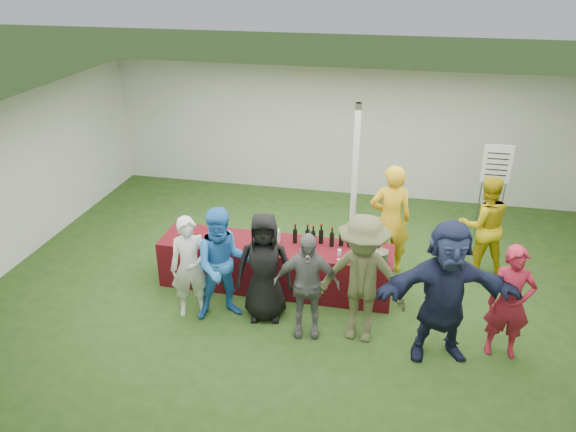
% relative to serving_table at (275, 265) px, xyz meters
% --- Properties ---
extents(ground, '(60.00, 60.00, 0.00)m').
position_rel_serving_table_xyz_m(ground, '(0.55, 0.03, -0.38)').
color(ground, '#284719').
rests_on(ground, ground).
extents(tent, '(10.00, 10.00, 10.00)m').
position_rel_serving_table_xyz_m(tent, '(1.05, 1.23, 0.98)').
color(tent, white).
rests_on(tent, ground).
extents(serving_table, '(3.60, 0.80, 0.75)m').
position_rel_serving_table_xyz_m(serving_table, '(0.00, 0.00, 0.00)').
color(serving_table, '#5E0C12').
rests_on(serving_table, ground).
extents(wine_bottles, '(0.91, 0.14, 0.32)m').
position_rel_serving_table_xyz_m(wine_bottles, '(0.71, 0.15, 0.50)').
color(wine_bottles, black).
rests_on(wine_bottles, serving_table).
extents(wine_glasses, '(2.82, 0.14, 0.16)m').
position_rel_serving_table_xyz_m(wine_glasses, '(-0.17, -0.26, 0.49)').
color(wine_glasses, silver).
rests_on(wine_glasses, serving_table).
extents(water_bottle, '(0.07, 0.07, 0.23)m').
position_rel_serving_table_xyz_m(water_bottle, '(0.03, 0.08, 0.48)').
color(water_bottle, silver).
rests_on(water_bottle, serving_table).
extents(bar_towel, '(0.25, 0.18, 0.03)m').
position_rel_serving_table_xyz_m(bar_towel, '(1.58, 0.05, 0.39)').
color(bar_towel, white).
rests_on(bar_towel, serving_table).
extents(dump_bucket, '(0.26, 0.26, 0.18)m').
position_rel_serving_table_xyz_m(dump_bucket, '(1.59, -0.22, 0.46)').
color(dump_bucket, slate).
rests_on(dump_bucket, serving_table).
extents(wine_list_sign, '(0.50, 0.03, 1.80)m').
position_rel_serving_table_xyz_m(wine_list_sign, '(3.41, 2.43, 0.94)').
color(wine_list_sign, slate).
rests_on(wine_list_sign, ground).
extents(staff_pourer, '(0.75, 0.56, 1.86)m').
position_rel_serving_table_xyz_m(staff_pourer, '(1.68, 0.87, 0.55)').
color(staff_pourer, gold).
rests_on(staff_pourer, ground).
extents(staff_back, '(0.94, 0.81, 1.68)m').
position_rel_serving_table_xyz_m(staff_back, '(3.16, 1.19, 0.46)').
color(staff_back, gold).
rests_on(staff_back, ground).
extents(customer_0, '(0.66, 0.55, 1.54)m').
position_rel_serving_table_xyz_m(customer_0, '(-1.01, -0.95, 0.39)').
color(customer_0, silver).
rests_on(customer_0, ground).
extents(customer_1, '(1.01, 0.92, 1.70)m').
position_rel_serving_table_xyz_m(customer_1, '(-0.53, -0.92, 0.47)').
color(customer_1, blue).
rests_on(customer_1, ground).
extents(customer_2, '(0.88, 0.65, 1.63)m').
position_rel_serving_table_xyz_m(customer_2, '(0.04, -0.81, 0.44)').
color(customer_2, black).
rests_on(customer_2, ground).
extents(customer_3, '(0.95, 0.50, 1.54)m').
position_rel_serving_table_xyz_m(customer_3, '(0.68, -1.07, 0.39)').
color(customer_3, slate).
rests_on(customer_3, ground).
extents(customer_4, '(1.25, 0.80, 1.84)m').
position_rel_serving_table_xyz_m(customer_4, '(1.41, -1.02, 0.55)').
color(customer_4, brown).
rests_on(customer_4, ground).
extents(customer_5, '(1.88, 0.97, 1.94)m').
position_rel_serving_table_xyz_m(customer_5, '(2.46, -1.16, 0.59)').
color(customer_5, '#1B2240').
rests_on(customer_5, ground).
extents(customer_6, '(0.58, 0.39, 1.57)m').
position_rel_serving_table_xyz_m(customer_6, '(3.29, -0.96, 0.41)').
color(customer_6, '#A41C31').
rests_on(customer_6, ground).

